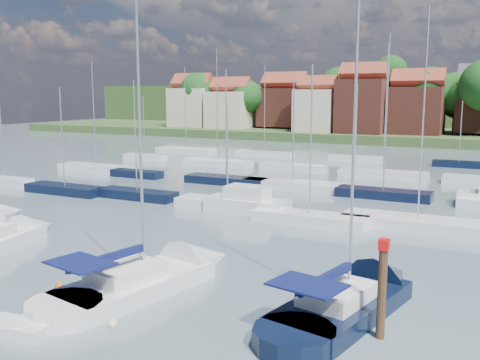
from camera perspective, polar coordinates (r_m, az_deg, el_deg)
The scene contains 11 objects.
ground at distance 61.46m, azimuth 13.53°, elevation -0.21°, with size 260.00×260.00×0.00m, color #4A5B65.
sailboat_left at distance 38.62m, azimuth -23.55°, elevation -5.74°, with size 4.71×11.03×14.58m.
sailboat_centre at distance 28.70m, azimuth -8.43°, elevation -10.15°, with size 5.81×13.26×17.39m.
sailboat_navy at distance 26.30m, azimuth 12.59°, elevation -12.12°, with size 5.76×12.98×17.36m.
tender at distance 24.70m, azimuth -22.64°, elevation -14.35°, with size 3.03×1.72×0.62m.
timber_piling at distance 22.89m, azimuth 14.81°, elevation -13.49°, with size 0.40×0.40×6.40m.
buoy_c at distance 29.38m, azimuth -18.68°, elevation -10.81°, with size 0.42×0.42×0.42m, color #D85914.
buoy_d at distance 24.23m, azimuth -13.42°, elevation -14.96°, with size 0.43×0.43×0.43m, color beige.
buoy_e at distance 28.89m, azimuth 4.91°, elevation -10.68°, with size 0.52×0.52×0.52m, color beige.
marina_field at distance 56.30m, azimuth 14.28°, elevation -0.65°, with size 79.62×41.41×15.93m.
far_shore_town at distance 152.27m, azimuth 22.65°, elevation 6.58°, with size 212.46×90.00×22.27m.
Camera 1 is at (13.83, -19.07, 9.84)m, focal length 40.00 mm.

